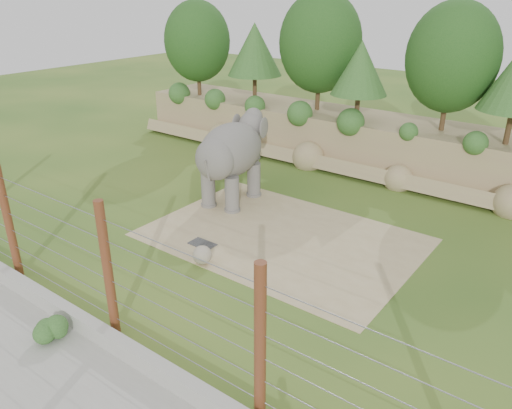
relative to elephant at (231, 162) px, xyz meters
The scene contains 10 objects.
ground 5.95m from the elephant, 54.25° to the right, with size 90.00×90.00×0.00m, color #2F591E.
back_embankment 9.22m from the elephant, 64.25° to the left, with size 30.00×5.52×8.77m.
dirt_patch 4.52m from the elephant, 22.74° to the right, with size 10.00×7.00×0.02m, color tan.
drain_grate 4.63m from the elephant, 65.47° to the right, with size 1.00×0.60×0.03m, color #262628.
elephant is the anchor object (origin of this frame).
stone_ball 5.80m from the elephant, 60.93° to the right, with size 0.66×0.66×0.66m, color gray.
retaining_wall 10.27m from the elephant, 70.98° to the right, with size 26.00×0.35×0.50m, color #A09E95.
walkway 12.20m from the elephant, 74.08° to the right, with size 26.00×4.00×0.01m, color #A09E95.
barrier_fence 9.68m from the elephant, 70.01° to the right, with size 20.26×0.26×4.00m.
walkway_shrub 10.75m from the elephant, 77.48° to the right, with size 0.67×0.67×0.67m, color #2E5722.
Camera 1 is at (9.93, -11.18, 8.87)m, focal length 35.00 mm.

